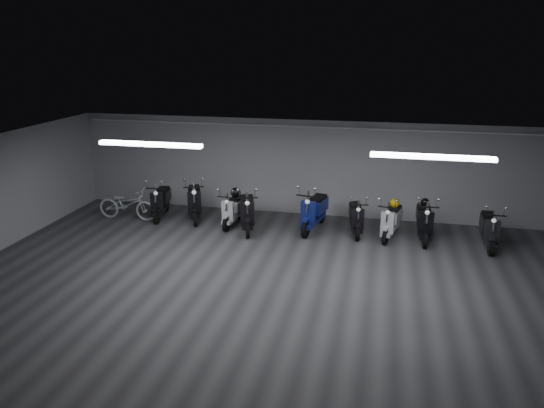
% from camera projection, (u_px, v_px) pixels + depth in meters
% --- Properties ---
extents(floor, '(14.00, 10.00, 0.01)m').
position_uv_depth(floor, '(273.00, 290.00, 10.57)').
color(floor, '#39393B').
rests_on(floor, ground).
extents(ceiling, '(14.00, 10.00, 0.01)m').
position_uv_depth(ceiling, '(273.00, 157.00, 9.72)').
color(ceiling, slate).
rests_on(ceiling, ground).
extents(back_wall, '(14.00, 0.01, 2.80)m').
position_uv_depth(back_wall, '(310.00, 168.00, 14.80)').
color(back_wall, '#A2A2A4').
rests_on(back_wall, ground).
extents(front_wall, '(14.00, 0.01, 2.80)m').
position_uv_depth(front_wall, '(173.00, 383.00, 5.49)').
color(front_wall, '#A2A2A4').
rests_on(front_wall, ground).
extents(fluor_strip_left, '(2.40, 0.18, 0.08)m').
position_uv_depth(fluor_strip_left, '(150.00, 144.00, 11.28)').
color(fluor_strip_left, white).
rests_on(fluor_strip_left, ceiling).
extents(fluor_strip_right, '(2.40, 0.18, 0.08)m').
position_uv_depth(fluor_strip_right, '(432.00, 157.00, 10.05)').
color(fluor_strip_right, white).
rests_on(fluor_strip_right, ceiling).
extents(conduit, '(13.60, 0.05, 0.05)m').
position_uv_depth(conduit, '(310.00, 127.00, 14.35)').
color(conduit, white).
rests_on(conduit, back_wall).
extents(scooter_0, '(0.89, 1.81, 1.29)m').
position_uv_depth(scooter_0, '(160.00, 196.00, 14.73)').
color(scooter_0, black).
rests_on(scooter_0, floor).
extents(scooter_1, '(1.26, 1.98, 1.40)m').
position_uv_depth(scooter_1, '(194.00, 196.00, 14.58)').
color(scooter_1, black).
rests_on(scooter_1, floor).
extents(scooter_2, '(0.65, 1.64, 1.19)m').
position_uv_depth(scooter_2, '(233.00, 205.00, 14.13)').
color(scooter_2, silver).
rests_on(scooter_2, floor).
extents(scooter_3, '(1.05, 1.91, 1.35)m').
position_uv_depth(scooter_3, '(247.00, 206.00, 13.74)').
color(scooter_3, black).
rests_on(scooter_3, floor).
extents(scooter_4, '(0.99, 1.97, 1.40)m').
position_uv_depth(scooter_4, '(314.00, 205.00, 13.72)').
color(scooter_4, navy).
rests_on(scooter_4, floor).
extents(scooter_5, '(0.77, 1.67, 1.20)m').
position_uv_depth(scooter_5, '(356.00, 212.00, 13.51)').
color(scooter_5, black).
rests_on(scooter_5, floor).
extents(scooter_6, '(0.92, 1.73, 1.22)m').
position_uv_depth(scooter_6, '(392.00, 215.00, 13.21)').
color(scooter_6, silver).
rests_on(scooter_6, floor).
extents(scooter_7, '(0.62, 1.78, 1.32)m').
position_uv_depth(scooter_7, '(425.00, 215.00, 13.07)').
color(scooter_7, black).
rests_on(scooter_7, floor).
extents(scooter_9, '(0.63, 1.71, 1.26)m').
position_uv_depth(scooter_9, '(490.00, 223.00, 12.60)').
color(scooter_9, black).
rests_on(scooter_9, floor).
extents(bicycle, '(1.73, 0.62, 1.12)m').
position_uv_depth(bicycle, '(127.00, 201.00, 14.61)').
color(bicycle, white).
rests_on(bicycle, floor).
extents(helmet_0, '(0.29, 0.29, 0.29)m').
position_uv_depth(helmet_0, '(236.00, 192.00, 14.25)').
color(helmet_0, black).
rests_on(helmet_0, scooter_2).
extents(helmet_1, '(0.25, 0.25, 0.25)m').
position_uv_depth(helmet_1, '(394.00, 203.00, 13.32)').
color(helmet_1, '#E9AF0D').
rests_on(helmet_1, scooter_6).
extents(helmet_2, '(0.23, 0.23, 0.23)m').
position_uv_depth(helmet_2, '(425.00, 202.00, 13.21)').
color(helmet_2, black).
rests_on(helmet_2, scooter_7).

